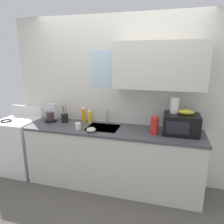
% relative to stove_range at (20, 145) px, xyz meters
% --- Properties ---
extents(kitchen_wall_assembly, '(3.32, 0.42, 2.50)m').
position_rel_stove_range_xyz_m(kitchen_wall_assembly, '(1.75, 0.30, 0.92)').
color(kitchen_wall_assembly, silver).
rests_on(kitchen_wall_assembly, ground).
extents(counter_unit, '(2.55, 0.63, 0.90)m').
position_rel_stove_range_xyz_m(counter_unit, '(1.62, -0.00, -0.00)').
color(counter_unit, silver).
rests_on(counter_unit, ground).
extents(sink_faucet, '(0.03, 0.03, 0.21)m').
position_rel_stove_range_xyz_m(sink_faucet, '(1.48, 0.24, 0.55)').
color(sink_faucet, '#B2B5BA').
rests_on(sink_faucet, counter_unit).
extents(stove_range, '(0.60, 0.60, 1.08)m').
position_rel_stove_range_xyz_m(stove_range, '(0.00, 0.00, 0.00)').
color(stove_range, white).
rests_on(stove_range, ground).
extents(microwave, '(0.46, 0.35, 0.27)m').
position_rel_stove_range_xyz_m(microwave, '(2.56, 0.04, 0.58)').
color(microwave, black).
rests_on(microwave, counter_unit).
extents(banana_bunch, '(0.20, 0.11, 0.07)m').
position_rel_stove_range_xyz_m(banana_bunch, '(2.61, 0.05, 0.75)').
color(banana_bunch, gold).
rests_on(banana_bunch, microwave).
extents(paper_towel_roll, '(0.11, 0.11, 0.22)m').
position_rel_stove_range_xyz_m(paper_towel_roll, '(2.46, 0.10, 0.82)').
color(paper_towel_roll, white).
rests_on(paper_towel_roll, microwave).
extents(coffee_maker, '(0.19, 0.21, 0.28)m').
position_rel_stove_range_xyz_m(coffee_maker, '(0.58, 0.10, 0.55)').
color(coffee_maker, black).
rests_on(coffee_maker, counter_unit).
extents(dish_soap_bottle_yellow, '(0.06, 0.06, 0.22)m').
position_rel_stove_range_xyz_m(dish_soap_bottle_yellow, '(1.20, 0.22, 0.54)').
color(dish_soap_bottle_yellow, yellow).
rests_on(dish_soap_bottle_yellow, counter_unit).
extents(dish_soap_bottle_orange, '(0.06, 0.06, 0.25)m').
position_rel_stove_range_xyz_m(dish_soap_bottle_orange, '(1.10, 0.20, 0.56)').
color(dish_soap_bottle_orange, orange).
rests_on(dish_soap_bottle_orange, counter_unit).
extents(cereal_canister, '(0.10, 0.10, 0.23)m').
position_rel_stove_range_xyz_m(cereal_canister, '(2.22, -0.05, 0.56)').
color(cereal_canister, red).
rests_on(cereal_canister, counter_unit).
extents(mug_white, '(0.08, 0.08, 0.09)m').
position_rel_stove_range_xyz_m(mug_white, '(1.16, -0.14, 0.49)').
color(mug_white, white).
rests_on(mug_white, counter_unit).
extents(utensil_crock, '(0.11, 0.11, 0.27)m').
position_rel_stove_range_xyz_m(utensil_crock, '(0.81, 0.12, 0.51)').
color(utensil_crock, black).
rests_on(utensil_crock, counter_unit).
extents(small_bowl, '(0.13, 0.13, 0.06)m').
position_rel_stove_range_xyz_m(small_bowl, '(1.38, -0.20, 0.47)').
color(small_bowl, beige).
rests_on(small_bowl, counter_unit).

